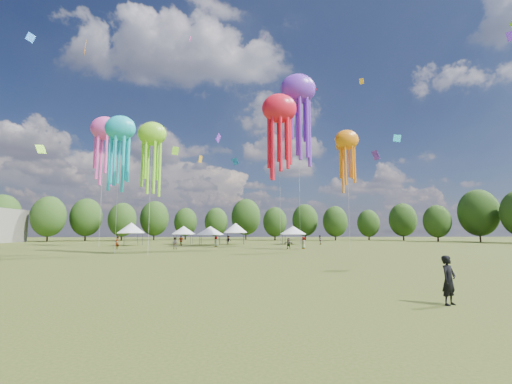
{
  "coord_description": "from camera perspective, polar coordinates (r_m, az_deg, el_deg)",
  "views": [
    {
      "loc": [
        0.52,
        -14.5,
        2.59
      ],
      "look_at": [
        2.52,
        15.0,
        6.0
      ],
      "focal_mm": 24.13,
      "sensor_mm": 36.0,
      "label": 1
    }
  ],
  "objects": [
    {
      "name": "treeline",
      "position": [
        77.24,
        -7.14,
        -3.59
      ],
      "size": [
        201.57,
        95.24,
        13.43
      ],
      "color": "#38281C",
      "rests_on": "ground"
    },
    {
      "name": "spectators_far",
      "position": [
        60.92,
        -1.61,
        -8.17
      ],
      "size": [
        35.18,
        21.26,
        1.91
      ],
      "color": "gray",
      "rests_on": "ground"
    },
    {
      "name": "show_kites",
      "position": [
        54.37,
        -3.29,
        10.9
      ],
      "size": [
        41.98,
        23.48,
        28.47
      ],
      "color": "#19BFD7",
      "rests_on": "ground"
    },
    {
      "name": "festival_tents",
      "position": [
        69.43,
        -6.94,
        -6.17
      ],
      "size": [
        36.49,
        11.9,
        4.33
      ],
      "color": "#47474C",
      "rests_on": "ground"
    },
    {
      "name": "small_kites",
      "position": [
        61.36,
        -4.61,
        20.57
      ],
      "size": [
        74.39,
        54.61,
        44.21
      ],
      "color": "#19BFD7",
      "rests_on": "ground"
    },
    {
      "name": "spectator_near",
      "position": [
        52.73,
        -13.34,
        -8.27
      ],
      "size": [
        0.87,
        0.69,
        1.74
      ],
      "primitive_type": "imported",
      "rotation": [
        0.0,
        0.0,
        3.18
      ],
      "color": "gray",
      "rests_on": "ground"
    },
    {
      "name": "observer_main",
      "position": [
        14.42,
        29.32,
        -12.62
      ],
      "size": [
        0.76,
        0.67,
        1.74
      ],
      "primitive_type": "imported",
      "rotation": [
        0.0,
        0.0,
        0.51
      ],
      "color": "black",
      "rests_on": "ground"
    },
    {
      "name": "ground",
      "position": [
        14.74,
        -6.11,
        -16.67
      ],
      "size": [
        300.0,
        300.0,
        0.0
      ],
      "primitive_type": "plane",
      "color": "#384416",
      "rests_on": "ground"
    }
  ]
}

